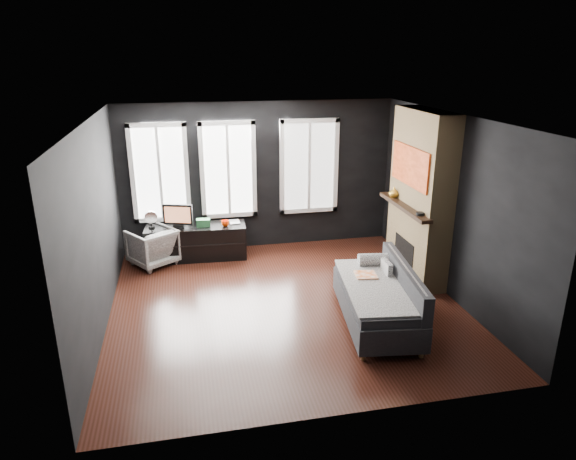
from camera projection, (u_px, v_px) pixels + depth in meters
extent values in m
plane|color=black|center=(286.00, 304.00, 7.55)|extent=(5.00, 5.00, 0.00)
plane|color=white|center=(285.00, 118.00, 6.66)|extent=(5.00, 5.00, 0.00)
cube|color=black|center=(258.00, 176.00, 9.42)|extent=(5.00, 0.02, 2.70)
cube|color=black|center=(96.00, 229.00, 6.62)|extent=(0.02, 5.00, 2.70)
cube|color=black|center=(451.00, 207.00, 7.59)|extent=(0.02, 5.00, 2.70)
cube|color=gray|center=(386.00, 271.00, 7.20)|extent=(0.08, 0.31, 0.30)
imported|color=silver|center=(153.00, 245.00, 8.86)|extent=(0.94, 0.93, 0.71)
imported|color=#E73101|center=(225.00, 222.00, 9.03)|extent=(0.16, 0.13, 0.14)
imported|color=#C2AF98|center=(229.00, 216.00, 9.19)|extent=(0.18, 0.03, 0.24)
cube|color=#2A6538|center=(203.00, 223.00, 9.04)|extent=(0.24, 0.16, 0.13)
imported|color=gold|center=(394.00, 192.00, 8.48)|extent=(0.17, 0.18, 0.17)
cylinder|color=black|center=(420.00, 214.00, 7.58)|extent=(0.14, 0.14, 0.04)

